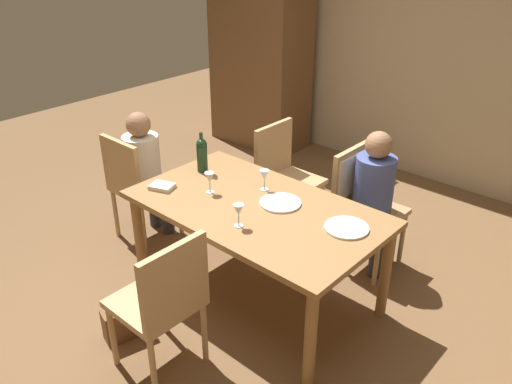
{
  "coord_description": "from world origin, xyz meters",
  "views": [
    {
      "loc": [
        1.98,
        -2.2,
        2.37
      ],
      "look_at": [
        0.0,
        0.0,
        0.83
      ],
      "focal_mm": 36.38,
      "sensor_mm": 36.0,
      "label": 1
    }
  ],
  "objects": [
    {
      "name": "person_woman_host",
      "position": [
        -1.22,
        0.03,
        0.64
      ],
      "size": [
        0.29,
        0.33,
        1.09
      ],
      "color": "#33333D",
      "rests_on": "ground_plane"
    },
    {
      "name": "chair_far_left",
      "position": [
        -0.46,
        0.86,
        0.53
      ],
      "size": [
        0.44,
        0.44,
        0.92
      ],
      "rotation": [
        0.0,
        0.0,
        -1.57
      ],
      "color": "tan",
      "rests_on": "ground_plane"
    },
    {
      "name": "wine_glass_near_left",
      "position": [
        0.09,
        -0.26,
        0.84
      ],
      "size": [
        0.07,
        0.07,
        0.15
      ],
      "color": "silver",
      "rests_on": "dining_table"
    },
    {
      "name": "chair_far_right",
      "position": [
        0.25,
        0.86,
        0.59
      ],
      "size": [
        0.46,
        0.44,
        0.92
      ],
      "rotation": [
        0.0,
        0.0,
        -1.57
      ],
      "color": "tan",
      "rests_on": "ground_plane"
    },
    {
      "name": "dinner_plate_guest_left",
      "position": [
        0.6,
        0.15,
        0.74
      ],
      "size": [
        0.27,
        0.27,
        0.01
      ],
      "primitive_type": "cylinder",
      "color": "silver",
      "rests_on": "dining_table"
    },
    {
      "name": "rear_room_partition",
      "position": [
        0.0,
        2.68,
        1.35
      ],
      "size": [
        6.4,
        0.12,
        2.7
      ],
      "primitive_type": "cube",
      "color": "tan",
      "rests_on": "ground_plane"
    },
    {
      "name": "folded_napkin",
      "position": [
        -0.65,
        -0.25,
        0.75
      ],
      "size": [
        0.19,
        0.17,
        0.03
      ],
      "primitive_type": "cube",
      "rotation": [
        0.0,
        0.0,
        0.35
      ],
      "color": "beige",
      "rests_on": "dining_table"
    },
    {
      "name": "ground_plane",
      "position": [
        0.0,
        0.0,
        0.0
      ],
      "size": [
        10.0,
        10.0,
        0.0
      ],
      "primitive_type": "plane",
      "color": "brown"
    },
    {
      "name": "dinner_plate_host",
      "position": [
        0.1,
        0.13,
        0.74
      ],
      "size": [
        0.28,
        0.28,
        0.01
      ],
      "primitive_type": "cylinder",
      "color": "white",
      "rests_on": "dining_table"
    },
    {
      "name": "wine_bottle_tall_green",
      "position": [
        -0.65,
        0.13,
        0.87
      ],
      "size": [
        0.08,
        0.08,
        0.31
      ],
      "color": "#19381E",
      "rests_on": "dining_table"
    },
    {
      "name": "person_man_bearded",
      "position": [
        0.4,
        0.86,
        0.64
      ],
      "size": [
        0.33,
        0.29,
        1.1
      ],
      "rotation": [
        0.0,
        0.0,
        -1.57
      ],
      "color": "#33333D",
      "rests_on": "ground_plane"
    },
    {
      "name": "handbag",
      "position": [
        -0.35,
        -0.86,
        0.11
      ],
      "size": [
        0.19,
        0.3,
        0.22
      ],
      "primitive_type": "cube",
      "rotation": [
        0.0,
        0.0,
        1.3
      ],
      "color": "brown",
      "rests_on": "ground_plane"
    },
    {
      "name": "wine_glass_near_right",
      "position": [
        -0.36,
        -0.07,
        0.84
      ],
      "size": [
        0.07,
        0.07,
        0.15
      ],
      "color": "silver",
      "rests_on": "dining_table"
    },
    {
      "name": "dining_table",
      "position": [
        0.0,
        0.0,
        0.65
      ],
      "size": [
        1.68,
        0.96,
        0.73
      ],
      "color": "olive",
      "rests_on": "ground_plane"
    },
    {
      "name": "armoire_cabinet",
      "position": [
        -1.94,
        2.23,
        1.1
      ],
      "size": [
        1.18,
        0.62,
        2.18
      ],
      "color": "brown",
      "rests_on": "ground_plane"
    },
    {
      "name": "chair_near",
      "position": [
        0.09,
        -0.86,
        0.53
      ],
      "size": [
        0.44,
        0.44,
        0.92
      ],
      "rotation": [
        0.0,
        0.0,
        1.57
      ],
      "color": "tan",
      "rests_on": "ground_plane"
    },
    {
      "name": "chair_left_end",
      "position": [
        -1.22,
        -0.09,
        0.53
      ],
      "size": [
        0.44,
        0.44,
        0.92
      ],
      "color": "tan",
      "rests_on": "ground_plane"
    },
    {
      "name": "wine_glass_centre",
      "position": [
        -0.11,
        0.21,
        0.84
      ],
      "size": [
        0.07,
        0.07,
        0.15
      ],
      "color": "silver",
      "rests_on": "dining_table"
    }
  ]
}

